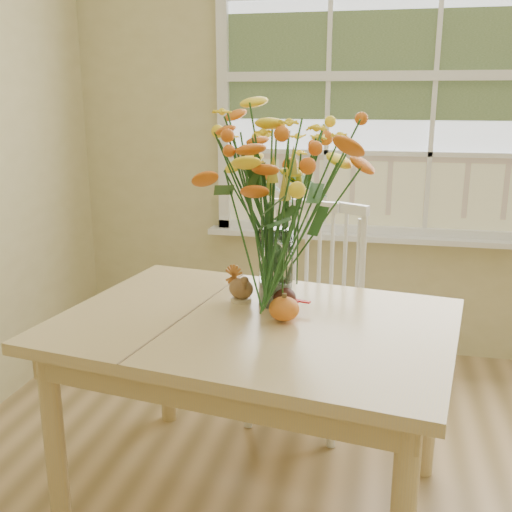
# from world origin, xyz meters

# --- Properties ---
(wall_back) EXTENTS (4.00, 0.02, 2.70)m
(wall_back) POSITION_xyz_m (0.00, 2.25, 1.35)
(wall_back) COLOR #C8BD80
(wall_back) RESTS_ON floor
(window) EXTENTS (2.42, 0.12, 1.74)m
(window) POSITION_xyz_m (0.00, 2.21, 1.53)
(window) COLOR silver
(window) RESTS_ON wall_back
(dining_table) EXTENTS (1.45, 1.14, 0.71)m
(dining_table) POSITION_xyz_m (-0.64, 0.77, 0.62)
(dining_table) COLOR tan
(dining_table) RESTS_ON floor
(windsor_chair) EXTENTS (0.54, 0.52, 0.97)m
(windsor_chair) POSITION_xyz_m (-0.53, 1.46, 0.54)
(windsor_chair) COLOR white
(windsor_chair) RESTS_ON floor
(flower_vase) EXTENTS (0.58, 0.58, 0.69)m
(flower_vase) POSITION_xyz_m (-0.60, 0.94, 1.13)
(flower_vase) COLOR white
(flower_vase) RESTS_ON dining_table
(pumpkin) EXTENTS (0.10, 0.10, 0.08)m
(pumpkin) POSITION_xyz_m (-0.54, 0.77, 0.75)
(pumpkin) COLOR #EC5B1B
(pumpkin) RESTS_ON dining_table
(turkey_figurine) EXTENTS (0.12, 0.10, 0.12)m
(turkey_figurine) POSITION_xyz_m (-0.73, 0.94, 0.76)
(turkey_figurine) COLOR #CCB78C
(turkey_figurine) RESTS_ON dining_table
(dark_gourd) EXTENTS (0.12, 0.08, 0.07)m
(dark_gourd) POSITION_xyz_m (-0.56, 0.90, 0.75)
(dark_gourd) COLOR #38160F
(dark_gourd) RESTS_ON dining_table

